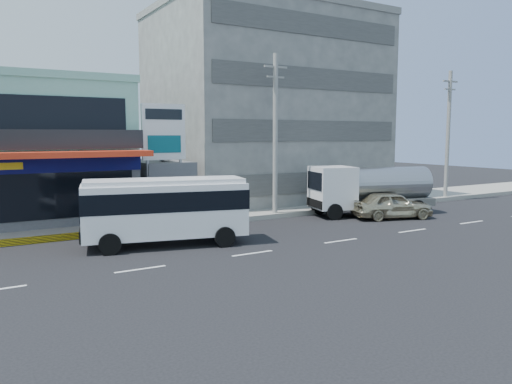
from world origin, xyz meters
TOP-DOWN VIEW (x-y plane):
  - ground at (0.00, 0.00)m, footprint 120.00×120.00m
  - sidewalk at (5.00, 9.50)m, footprint 70.00×5.00m
  - shop_building at (-8.00, 13.95)m, footprint 12.40×11.70m
  - concrete_building at (10.00, 15.00)m, footprint 16.00×12.00m
  - gap_structure at (0.00, 12.00)m, footprint 3.00×6.00m
  - satellite_dish at (0.00, 11.00)m, footprint 1.50×1.50m
  - billboard at (-0.50, 9.20)m, footprint 2.60×0.18m
  - utility_pole_near at (6.00, 7.40)m, footprint 1.60×0.30m
  - utility_pole_far at (22.00, 7.40)m, footprint 1.60×0.30m
  - minibus at (-2.66, 3.44)m, footprint 7.80×4.03m
  - sedan at (11.98, 3.42)m, footprint 5.32×3.45m
  - tanker_truck at (11.67, 5.25)m, footprint 8.33×4.20m
  - motorcycle_rider at (-4.24, 6.80)m, footprint 1.60×0.58m

SIDE VIEW (x-z plane):
  - ground at x=0.00m, z-range 0.00..0.00m
  - sidewalk at x=5.00m, z-range 0.00..0.30m
  - motorcycle_rider at x=-4.24m, z-range -0.35..1.69m
  - sedan at x=11.98m, z-range 0.00..1.68m
  - tanker_truck at x=11.67m, z-range 0.12..3.27m
  - gap_structure at x=0.00m, z-range 0.00..3.50m
  - minibus at x=-2.66m, z-range 0.30..3.42m
  - satellite_dish at x=0.00m, z-range 3.50..3.65m
  - shop_building at x=-8.00m, z-range 0.00..8.00m
  - billboard at x=-0.50m, z-range 1.48..8.38m
  - utility_pole_near at x=6.00m, z-range 0.15..10.15m
  - utility_pole_far at x=22.00m, z-range 0.15..10.15m
  - concrete_building at x=10.00m, z-range 0.00..14.00m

